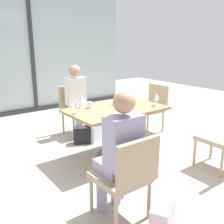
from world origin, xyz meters
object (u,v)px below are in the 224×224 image
chair_front_left (127,174)px  handbag_2 (94,133)px  wine_glass_2 (157,96)px  person_front_left (119,149)px  cell_phone_on_table (127,105)px  handbag_1 (162,218)px  coffee_cup (90,105)px  dining_table_main (116,120)px  person_near_window (77,97)px  wine_glass_3 (156,98)px  chair_far_right (152,105)px  handbag_0 (83,135)px  wine_glass_4 (77,104)px  wine_glass_0 (115,97)px  chair_near_window (75,107)px  wine_glass_1 (81,99)px

chair_front_left → handbag_2: 2.14m
wine_glass_2 → person_front_left: bearing=-147.6°
cell_phone_on_table → handbag_1: cell_phone_on_table is taller
coffee_cup → cell_phone_on_table: 0.58m
dining_table_main → chair_front_left: chair_front_left is taller
person_near_window → handbag_1: bearing=-104.2°
wine_glass_3 → handbag_2: wine_glass_3 is taller
wine_glass_2 → handbag_2: bearing=122.2°
chair_far_right → coffee_cup: bearing=-170.7°
wine_glass_3 → handbag_0: wine_glass_3 is taller
chair_far_right → handbag_2: size_ratio=2.90×
dining_table_main → person_front_left: bearing=-126.6°
cell_phone_on_table → handbag_0: cell_phone_on_table is taller
person_near_window → wine_glass_4: 1.19m
wine_glass_3 → dining_table_main: bearing=152.7°
person_near_window → wine_glass_0: person_near_window is taller
wine_glass_2 → cell_phone_on_table: bearing=144.7°
person_front_left → handbag_2: bearing=64.1°
dining_table_main → chair_front_left: size_ratio=1.60×
handbag_1 → wine_glass_0: bearing=39.1°
chair_near_window → dining_table_main: bearing=-90.0°
handbag_1 → handbag_2: 2.35m
handbag_2 → chair_far_right: bearing=-38.4°
person_near_window → wine_glass_1: 0.88m
person_front_left → wine_glass_0: person_front_left is taller
chair_far_right → handbag_0: bearing=170.5°
chair_near_window → handbag_1: size_ratio=2.90×
chair_front_left → person_front_left: person_front_left is taller
wine_glass_3 → handbag_1: bearing=-133.3°
wine_glass_2 → cell_phone_on_table: wine_glass_2 is taller
person_near_window → wine_glass_2: person_near_window is taller
wine_glass_0 → wine_glass_4: size_ratio=1.00×
person_front_left → wine_glass_3: 1.61m
coffee_cup → chair_near_window: bearing=73.1°
person_near_window → coffee_cup: size_ratio=14.00×
person_front_left → wine_glass_1: person_front_left is taller
wine_glass_4 → coffee_cup: 0.33m
wine_glass_4 → cell_phone_on_table: wine_glass_4 is taller
person_front_left → wine_glass_4: bearing=78.8°
wine_glass_0 → wine_glass_2: same height
coffee_cup → person_near_window: bearing=71.2°
chair_far_right → wine_glass_0: 1.24m
person_near_window → handbag_1: size_ratio=4.20×
wine_glass_2 → coffee_cup: wine_glass_2 is taller
chair_front_left → wine_glass_0: 1.71m
wine_glass_4 → handbag_2: (0.64, 0.60, -0.72)m
person_near_window → handbag_1: (-0.68, -2.67, -0.56)m
chair_far_right → wine_glass_1: bearing=-174.8°
cell_phone_on_table → chair_front_left: bearing=-106.1°
coffee_cup → handbag_1: coffee_cup is taller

